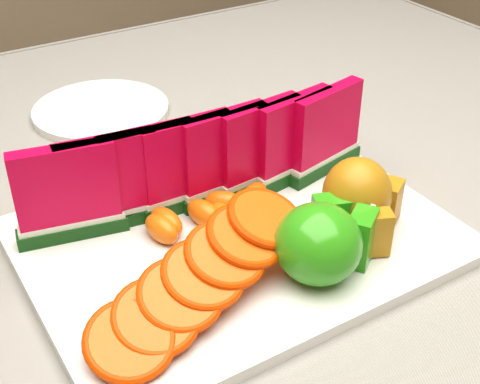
{
  "coord_description": "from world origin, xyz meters",
  "views": [
    {
      "loc": [
        -0.19,
        -0.55,
        1.16
      ],
      "look_at": [
        0.09,
        -0.1,
        0.81
      ],
      "focal_mm": 50.0,
      "sensor_mm": 36.0,
      "label": 1
    }
  ],
  "objects_px": {
    "apple_cluster": "(323,241)",
    "side_plate": "(101,110)",
    "platter": "(238,238)",
    "pear_cluster": "(360,197)"
  },
  "relations": [
    {
      "from": "apple_cluster",
      "to": "side_plate",
      "type": "xyz_separation_m",
      "value": [
        -0.04,
        0.42,
        -0.04
      ]
    },
    {
      "from": "platter",
      "to": "side_plate",
      "type": "height_order",
      "value": "platter"
    },
    {
      "from": "side_plate",
      "to": "pear_cluster",
      "type": "bearing_deg",
      "value": -74.39
    },
    {
      "from": "platter",
      "to": "pear_cluster",
      "type": "xyz_separation_m",
      "value": [
        0.1,
        -0.06,
        0.04
      ]
    },
    {
      "from": "apple_cluster",
      "to": "side_plate",
      "type": "height_order",
      "value": "apple_cluster"
    },
    {
      "from": "platter",
      "to": "side_plate",
      "type": "relative_size",
      "value": 2.18
    },
    {
      "from": "apple_cluster",
      "to": "pear_cluster",
      "type": "relative_size",
      "value": 1.23
    },
    {
      "from": "apple_cluster",
      "to": "pear_cluster",
      "type": "bearing_deg",
      "value": 24.63
    },
    {
      "from": "platter",
      "to": "apple_cluster",
      "type": "bearing_deg",
      "value": -68.04
    },
    {
      "from": "apple_cluster",
      "to": "pear_cluster",
      "type": "height_order",
      "value": "pear_cluster"
    }
  ]
}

